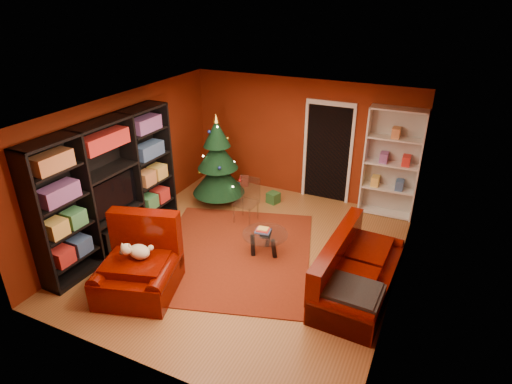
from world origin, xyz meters
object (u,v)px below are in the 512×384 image
at_px(rug, 234,253).
at_px(gift_box_red, 244,181).
at_px(white_bookshelf, 391,164).
at_px(christmas_tree, 218,161).
at_px(dog, 140,252).
at_px(media_unit, 109,187).
at_px(gift_box_green, 273,198).
at_px(coffee_table, 265,243).
at_px(acrylic_chair, 246,203).
at_px(gift_box_teal, 232,188).
at_px(armchair, 137,266).
at_px(sofa, 360,268).

height_order(rug, gift_box_red, gift_box_red).
relative_size(rug, white_bookshelf, 1.35).
distance_m(christmas_tree, dog, 3.16).
distance_m(media_unit, gift_box_green, 3.52).
height_order(white_bookshelf, coffee_table, white_bookshelf).
relative_size(christmas_tree, gift_box_red, 9.56).
relative_size(christmas_tree, acrylic_chair, 2.41).
height_order(white_bookshelf, acrylic_chair, white_bookshelf).
height_order(gift_box_teal, white_bookshelf, white_bookshelf).
height_order(rug, gift_box_green, gift_box_green).
bearing_deg(gift_box_green, acrylic_chair, -99.30).
distance_m(christmas_tree, armchair, 3.25).
xyz_separation_m(christmas_tree, white_bookshelf, (3.38, 1.01, 0.14)).
xyz_separation_m(rug, christmas_tree, (-1.23, 1.64, 0.96)).
xyz_separation_m(media_unit, armchair, (1.23, -0.91, -0.69)).
bearing_deg(gift_box_teal, acrylic_chair, -50.14).
relative_size(gift_box_teal, gift_box_red, 1.26).
distance_m(dog, coffee_table, 2.21).
bearing_deg(gift_box_green, rug, -86.10).
bearing_deg(gift_box_red, sofa, -39.77).
relative_size(white_bookshelf, coffee_table, 2.86).
height_order(armchair, dog, armchair).
relative_size(gift_box_teal, dog, 0.66).
height_order(rug, coffee_table, coffee_table).
xyz_separation_m(media_unit, christmas_tree, (0.84, 2.28, -0.19)).
height_order(gift_box_green, dog, dog).
height_order(gift_box_green, armchair, armchair).
relative_size(christmas_tree, sofa, 0.95).
distance_m(gift_box_teal, gift_box_green, 1.02).
height_order(gift_box_red, white_bookshelf, white_bookshelf).
xyz_separation_m(armchair, coffee_table, (1.33, 1.78, -0.27)).
relative_size(rug, coffee_table, 3.86).
height_order(christmas_tree, gift_box_green, christmas_tree).
height_order(white_bookshelf, armchair, white_bookshelf).
bearing_deg(rug, acrylic_chair, 105.52).
height_order(gift_box_teal, armchair, armchair).
bearing_deg(white_bookshelf, dog, -126.78).
bearing_deg(gift_box_teal, armchair, -84.88).
xyz_separation_m(armchair, sofa, (3.06, 1.42, -0.02)).
distance_m(christmas_tree, gift_box_teal, 0.98).
relative_size(gift_box_green, white_bookshelf, 0.10).
xyz_separation_m(media_unit, white_bookshelf, (4.22, 3.28, -0.05)).
relative_size(dog, coffee_table, 0.50).
height_order(rug, acrylic_chair, acrylic_chair).
bearing_deg(gift_box_green, coffee_table, -71.30).
bearing_deg(acrylic_chair, rug, -71.50).
bearing_deg(coffee_table, acrylic_chair, 132.48).
relative_size(christmas_tree, white_bookshelf, 0.87).
height_order(sofa, acrylic_chair, sofa).
bearing_deg(acrylic_chair, gift_box_red, 120.69).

